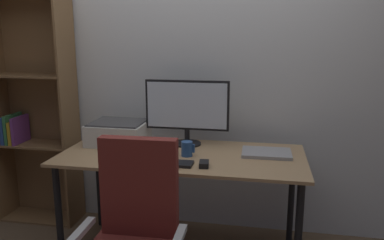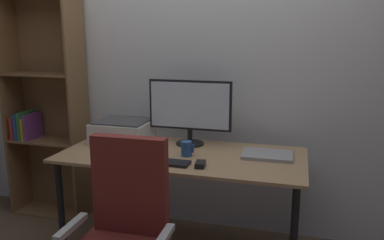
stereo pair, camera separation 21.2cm
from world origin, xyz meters
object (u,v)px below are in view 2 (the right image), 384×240
at_px(keyboard, 166,162).
at_px(printer, 123,131).
at_px(desk, 182,165).
at_px(monitor, 190,108).
at_px(bookshelf, 46,109).
at_px(laptop, 267,155).
at_px(mouse, 200,164).
at_px(coffee_mug, 186,149).

distance_m(keyboard, printer, 0.62).
xyz_separation_m(desk, monitor, (-0.01, 0.23, 0.35)).
xyz_separation_m(printer, bookshelf, (-0.80, 0.20, 0.08)).
distance_m(laptop, printer, 1.06).
bearing_deg(mouse, keyboard, 173.44).
xyz_separation_m(keyboard, mouse, (0.22, -0.00, 0.01)).
distance_m(printer, bookshelf, 0.83).
bearing_deg(bookshelf, printer, -13.90).
bearing_deg(desk, printer, 161.61).
height_order(mouse, coffee_mug, coffee_mug).
height_order(keyboard, laptop, laptop).
relative_size(printer, bookshelf, 0.22).
distance_m(desk, bookshelf, 1.38).
relative_size(mouse, bookshelf, 0.05).
bearing_deg(monitor, desk, -87.18).
height_order(desk, coffee_mug, coffee_mug).
bearing_deg(mouse, bookshelf, 152.15).
relative_size(coffee_mug, printer, 0.24).
bearing_deg(bookshelf, laptop, -8.55).
height_order(coffee_mug, bookshelf, bookshelf).
height_order(keyboard, coffee_mug, coffee_mug).
relative_size(keyboard, bookshelf, 0.16).
height_order(monitor, coffee_mug, monitor).
height_order(keyboard, mouse, mouse).
relative_size(monitor, keyboard, 2.06).
height_order(monitor, printer, monitor).
bearing_deg(printer, coffee_mug, -20.76).
xyz_separation_m(desk, keyboard, (-0.03, -0.22, 0.09)).
height_order(keyboard, bookshelf, bookshelf).
distance_m(mouse, bookshelf, 1.61).
distance_m(desk, coffee_mug, 0.14).
bearing_deg(desk, keyboard, -98.11).
relative_size(keyboard, coffee_mug, 2.97).
distance_m(mouse, printer, 0.80).
distance_m(laptop, bookshelf, 1.88).
relative_size(keyboard, printer, 0.72).
bearing_deg(mouse, coffee_mug, 121.11).
relative_size(laptop, printer, 0.80).
bearing_deg(monitor, mouse, -66.67).
xyz_separation_m(laptop, bookshelf, (-1.86, 0.28, 0.15)).
bearing_deg(monitor, printer, -173.35).
relative_size(coffee_mug, bookshelf, 0.05).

